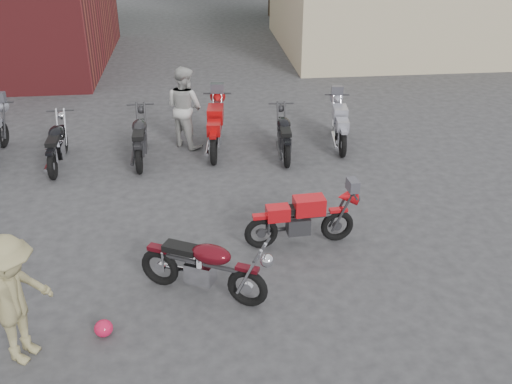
{
  "coord_description": "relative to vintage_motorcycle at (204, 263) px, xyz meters",
  "views": [
    {
      "loc": [
        0.1,
        -6.89,
        5.26
      ],
      "look_at": [
        1.0,
        1.45,
        0.9
      ],
      "focal_mm": 40.0,
      "sensor_mm": 36.0,
      "label": 1
    }
  ],
  "objects": [
    {
      "name": "row_bike_2",
      "position": [
        -3.05,
        4.97,
        -0.02
      ],
      "size": [
        0.67,
        1.89,
        1.09
      ],
      "primitive_type": null,
      "rotation": [
        0.0,
        0.0,
        1.6
      ],
      "color": "black",
      "rests_on": "ground"
    },
    {
      "name": "person_light",
      "position": [
        -0.28,
        5.81,
        0.38
      ],
      "size": [
        1.16,
        1.15,
        1.89
      ],
      "primitive_type": "imported",
      "rotation": [
        0.0,
        0.0,
        2.39
      ],
      "color": "#B7B7B3",
      "rests_on": "ground"
    },
    {
      "name": "helmet",
      "position": [
        -1.39,
        -0.73,
        -0.45
      ],
      "size": [
        0.33,
        0.33,
        0.23
      ],
      "primitive_type": "ellipsoid",
      "rotation": [
        0.0,
        0.0,
        0.41
      ],
      "color": "#D11641",
      "rests_on": "ground"
    },
    {
      "name": "ground",
      "position": [
        -0.09,
        0.05,
        -0.57
      ],
      "size": [
        90.0,
        90.0,
        0.0
      ],
      "primitive_type": "plane",
      "color": "#313133"
    },
    {
      "name": "sportbike",
      "position": [
        1.66,
        1.24,
        -0.04
      ],
      "size": [
        1.85,
        0.73,
        1.05
      ],
      "primitive_type": null,
      "rotation": [
        0.0,
        0.0,
        0.07
      ],
      "color": "red",
      "rests_on": "ground"
    },
    {
      "name": "row_bike_6",
      "position": [
        3.31,
        5.44,
        -0.02
      ],
      "size": [
        0.85,
        1.94,
        1.09
      ],
      "primitive_type": null,
      "rotation": [
        0.0,
        0.0,
        1.45
      ],
      "color": "#9B9CA9",
      "rests_on": "ground"
    },
    {
      "name": "row_bike_5",
      "position": [
        1.93,
        5.02,
        -0.03
      ],
      "size": [
        0.71,
        1.87,
        1.07
      ],
      "primitive_type": null,
      "rotation": [
        0.0,
        0.0,
        1.52
      ],
      "color": "black",
      "rests_on": "ground"
    },
    {
      "name": "person_tan",
      "position": [
        -2.33,
        -1.02,
        0.32
      ],
      "size": [
        1.11,
        1.32,
        1.78
      ],
      "primitive_type": "imported",
      "rotation": [
        0.0,
        0.0,
        1.09
      ],
      "color": "#9C9160",
      "rests_on": "ground"
    },
    {
      "name": "row_bike_4",
      "position": [
        0.4,
        5.43,
        0.04
      ],
      "size": [
        0.9,
        2.15,
        1.21
      ],
      "primitive_type": null,
      "rotation": [
        0.0,
        0.0,
        1.47
      ],
      "color": "#B70F10",
      "rests_on": "ground"
    },
    {
      "name": "row_bike_3",
      "position": [
        -1.28,
        5.09,
        -0.0
      ],
      "size": [
        0.67,
        1.95,
        1.13
      ],
      "primitive_type": null,
      "rotation": [
        0.0,
        0.0,
        1.59
      ],
      "color": "black",
      "rests_on": "ground"
    },
    {
      "name": "stucco_building",
      "position": [
        8.41,
        15.05,
        1.18
      ],
      "size": [
        10.0,
        8.0,
        3.5
      ],
      "primitive_type": "cube",
      "color": "#C2B48B",
      "rests_on": "ground"
    },
    {
      "name": "vintage_motorcycle",
      "position": [
        0.0,
        0.0,
        0.0
      ],
      "size": [
        2.03,
        1.46,
        1.13
      ],
      "primitive_type": null,
      "rotation": [
        0.0,
        0.0,
        -0.47
      ],
      "color": "#500A12",
      "rests_on": "ground"
    }
  ]
}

